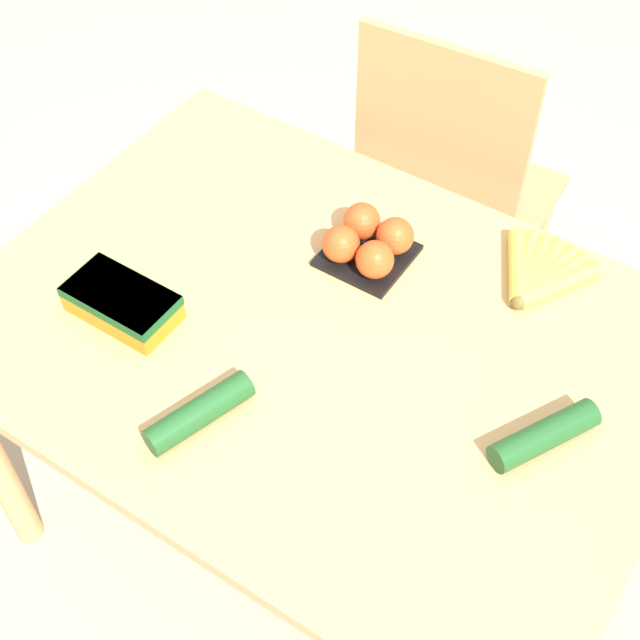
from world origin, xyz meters
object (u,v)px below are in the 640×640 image
at_px(carrot_bag, 122,301).
at_px(cucumber_far, 199,413).
at_px(chair, 449,199).
at_px(tomato_pack, 368,242).
at_px(banana_bunch, 538,274).
at_px(cucumber_near, 543,437).

distance_m(carrot_bag, cucumber_far, 0.28).
height_order(chair, tomato_pack, chair).
bearing_deg(cucumber_far, banana_bunch, 60.98).
height_order(chair, banana_bunch, chair).
xyz_separation_m(tomato_pack, cucumber_far, (-0.03, -0.46, -0.02)).
relative_size(carrot_bag, cucumber_far, 1.01).
relative_size(cucumber_near, cucumber_far, 0.97).
xyz_separation_m(chair, tomato_pack, (0.04, -0.46, 0.26)).
bearing_deg(chair, cucumber_near, 123.17).
height_order(banana_bunch, tomato_pack, tomato_pack).
bearing_deg(cucumber_far, chair, 90.61).
bearing_deg(cucumber_near, cucumber_far, -151.46).
xyz_separation_m(carrot_bag, cucumber_far, (0.26, -0.11, -0.01)).
distance_m(banana_bunch, cucumber_near, 0.36).
height_order(banana_bunch, cucumber_near, cucumber_near).
bearing_deg(carrot_bag, chair, 73.21).
relative_size(chair, banana_bunch, 5.18).
relative_size(chair, carrot_bag, 5.01).
relative_size(banana_bunch, carrot_bag, 0.97).
distance_m(cucumber_near, cucumber_far, 0.55).
relative_size(chair, cucumber_near, 5.20).
relative_size(tomato_pack, cucumber_near, 0.82).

